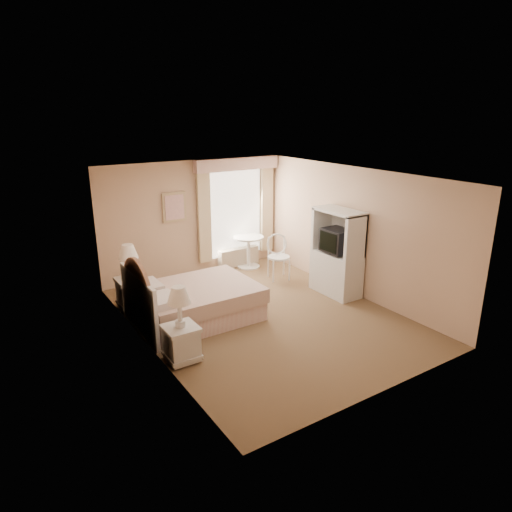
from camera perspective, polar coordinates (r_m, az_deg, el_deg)
room at (r=7.76m, az=0.96°, el=0.88°), size 4.21×5.51×2.51m
window at (r=10.46m, az=-2.38°, el=5.85°), size 2.05×0.22×2.51m
framed_art at (r=9.81m, az=-10.17°, el=6.03°), size 0.52×0.04×0.62m
bed at (r=8.02m, az=-8.05°, el=-5.69°), size 2.08×1.57×1.39m
nightstand_near at (r=6.76m, az=-9.37°, el=-9.58°), size 0.47×0.47×1.14m
nightstand_far at (r=8.67m, az=-15.38°, el=-3.48°), size 0.50×0.50×1.20m
round_table at (r=10.53m, az=-0.94°, el=1.18°), size 0.70×0.70×0.74m
cafe_chair at (r=9.84m, az=2.77°, el=0.38°), size 0.58×0.58×0.97m
armoire at (r=9.09m, az=10.07°, el=-0.42°), size 0.51×1.02×1.70m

